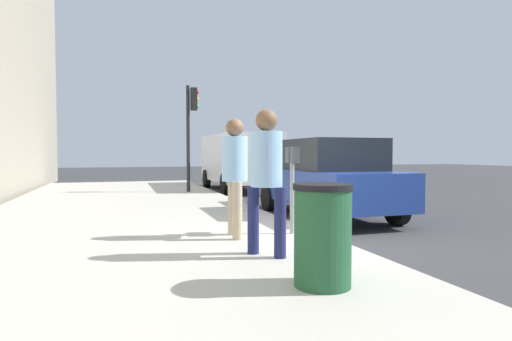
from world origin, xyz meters
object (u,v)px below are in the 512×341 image
object	(u,v)px
traffic_signal	(191,120)
trash_bin	(323,235)
parked_sedan_near	(327,178)
pedestrian_bystander	(266,169)
pedestrian_at_meter	(235,167)
parked_van_far	(239,158)
parking_meter	(292,171)

from	to	relation	value
traffic_signal	trash_bin	world-z (taller)	traffic_signal
parked_sedan_near	pedestrian_bystander	bearing A→B (deg)	142.49
pedestrian_at_meter	parked_sedan_near	size ratio (longest dim) A/B	0.42
traffic_signal	pedestrian_at_meter	bearing A→B (deg)	175.38
pedestrian_at_meter	trash_bin	xyz separation A→B (m)	(-2.62, -0.18, -0.59)
pedestrian_bystander	parked_sedan_near	world-z (taller)	pedestrian_bystander
trash_bin	pedestrian_at_meter	bearing A→B (deg)	3.89
pedestrian_bystander	parked_van_far	size ratio (longest dim) A/B	0.36
traffic_signal	parking_meter	bearing A→B (deg)	-177.73
pedestrian_bystander	pedestrian_at_meter	bearing A→B (deg)	54.83
pedestrian_at_meter	pedestrian_bystander	bearing A→B (deg)	-82.73
parked_sedan_near	parked_van_far	world-z (taller)	parked_van_far
trash_bin	parked_van_far	bearing A→B (deg)	-12.00
parking_meter	parked_van_far	bearing A→B (deg)	-10.67
parked_van_far	trash_bin	bearing A→B (deg)	168.00
parked_van_far	traffic_signal	bearing A→B (deg)	126.99
parked_van_far	traffic_signal	xyz separation A→B (m)	(-1.60, 2.13, 1.32)
parked_van_far	parking_meter	bearing A→B (deg)	169.33
parked_sedan_near	parked_van_far	size ratio (longest dim) A/B	0.85
parked_sedan_near	trash_bin	xyz separation A→B (m)	(-4.86, 2.60, -0.24)
pedestrian_at_meter	parked_van_far	world-z (taller)	parked_van_far
traffic_signal	trash_bin	size ratio (longest dim) A/B	3.56
trash_bin	pedestrian_bystander	bearing A→B (deg)	4.88
pedestrian_bystander	traffic_signal	size ratio (longest dim) A/B	0.52
parked_sedan_near	traffic_signal	size ratio (longest dim) A/B	1.23
parked_sedan_near	traffic_signal	world-z (taller)	traffic_signal
pedestrian_at_meter	pedestrian_bystander	world-z (taller)	pedestrian_bystander
pedestrian_bystander	trash_bin	bearing A→B (deg)	-123.17
parked_sedan_near	trash_bin	distance (m)	5.52
pedestrian_bystander	trash_bin	world-z (taller)	pedestrian_bystander
parked_sedan_near	pedestrian_at_meter	bearing A→B (deg)	128.96
parked_sedan_near	parked_van_far	xyz separation A→B (m)	(7.36, -0.00, 0.36)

